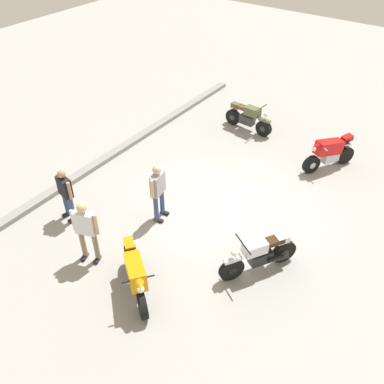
{
  "coord_description": "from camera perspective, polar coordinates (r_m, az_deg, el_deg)",
  "views": [
    {
      "loc": [
        -7.99,
        -4.46,
        7.78
      ],
      "look_at": [
        -0.81,
        0.7,
        0.75
      ],
      "focal_mm": 38.53,
      "sensor_mm": 36.0,
      "label": 1
    }
  ],
  "objects": [
    {
      "name": "motorcycle_orange_sportbike",
      "position": [
        9.49,
        -7.83,
        -11.21
      ],
      "size": [
        1.33,
        1.67,
        1.14
      ],
      "rotation": [
        0.0,
        0.0,
        4.06
      ],
      "color": "black",
      "rests_on": "ground"
    },
    {
      "name": "motorcycle_olive_vintage",
      "position": [
        15.53,
        7.79,
        10.14
      ],
      "size": [
        0.7,
        1.96,
        1.07
      ],
      "rotation": [
        0.0,
        0.0,
        4.64
      ],
      "color": "black",
      "rests_on": "ground"
    },
    {
      "name": "motorcycle_red_sportbike",
      "position": [
        13.93,
        18.52,
        5.28
      ],
      "size": [
        1.79,
        1.13,
        1.14
      ],
      "rotation": [
        0.0,
        0.0,
        2.63
      ],
      "color": "black",
      "rests_on": "ground"
    },
    {
      "name": "ground_plane",
      "position": [
        12.01,
        4.97,
        -2.06
      ],
      "size": [
        40.0,
        40.0,
        0.0
      ],
      "primitive_type": "plane",
      "color": "#9E9E99"
    },
    {
      "name": "person_in_white_shirt",
      "position": [
        10.12,
        -14.5,
        -4.84
      ],
      "size": [
        0.45,
        0.67,
        1.78
      ],
      "rotation": [
        0.0,
        0.0,
        3.5
      ],
      "color": "gray",
      "rests_on": "ground"
    },
    {
      "name": "motorcycle_silver_cruiser",
      "position": [
        10.03,
        9.34,
        -8.54
      ],
      "size": [
        1.85,
        1.18,
        1.09
      ],
      "rotation": [
        0.0,
        0.0,
        2.6
      ],
      "color": "black",
      "rests_on": "ground"
    },
    {
      "name": "person_in_black_shirt",
      "position": [
        11.55,
        -17.09,
        0.0
      ],
      "size": [
        0.37,
        0.64,
        1.61
      ],
      "rotation": [
        0.0,
        0.0,
        2.96
      ],
      "color": "#384772",
      "rests_on": "ground"
    },
    {
      "name": "curb_edge",
      "position": [
        14.32,
        -10.9,
        5.2
      ],
      "size": [
        14.0,
        0.3,
        0.15
      ],
      "primitive_type": "cube",
      "color": "gray",
      "rests_on": "ground"
    },
    {
      "name": "person_in_gray_shirt",
      "position": [
        11.02,
        -4.71,
        0.45
      ],
      "size": [
        0.67,
        0.38,
        1.75
      ],
      "rotation": [
        0.0,
        0.0,
        4.9
      ],
      "color": "#384772",
      "rests_on": "ground"
    }
  ]
}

